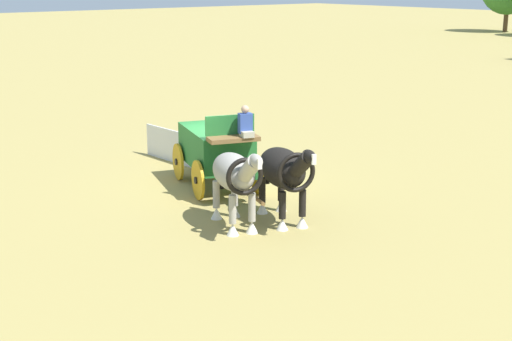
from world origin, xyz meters
TOP-DOWN VIEW (x-y plane):
  - ground_plane at (0.00, 0.00)m, footprint 220.00×220.00m
  - show_wagon at (0.13, -0.04)m, footprint 5.71×2.86m
  - draft_horse_near at (3.75, -0.63)m, footprint 3.00×1.59m
  - draft_horse_off at (3.33, -1.86)m, footprint 2.89×1.49m
  - sponsor_banner at (-3.23, 0.62)m, footprint 3.20×0.19m

SIDE VIEW (x-z plane):
  - ground_plane at x=0.00m, z-range 0.00..0.00m
  - sponsor_banner at x=-3.23m, z-range 0.00..1.10m
  - show_wagon at x=0.13m, z-range -0.18..2.52m
  - draft_horse_off at x=3.33m, z-range 0.24..2.45m
  - draft_horse_near at x=3.75m, z-range 0.24..2.46m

